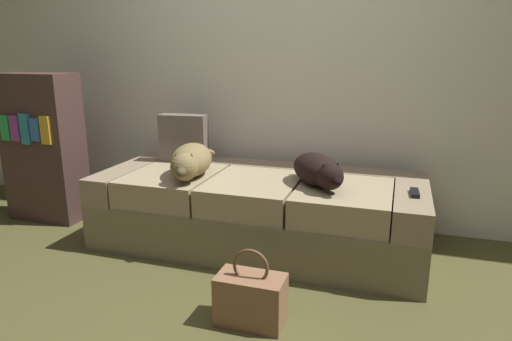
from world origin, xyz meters
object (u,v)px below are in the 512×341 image
(couch, at_px, (258,211))
(handbag, at_px, (251,298))
(dog_tan, at_px, (190,161))
(bookshelf, at_px, (44,148))
(tv_remote, at_px, (415,193))
(dog_dark, at_px, (318,170))
(throw_pillow, at_px, (184,138))

(couch, height_order, handbag, couch)
(dog_tan, distance_m, bookshelf, 1.29)
(dog_tan, bearing_deg, tv_remote, 1.66)
(dog_dark, xyz_separation_m, bookshelf, (-2.10, 0.09, -0.02))
(dog_dark, relative_size, throw_pillow, 1.47)
(dog_dark, bearing_deg, handbag, -101.82)
(handbag, bearing_deg, dog_tan, 131.66)
(couch, xyz_separation_m, dog_dark, (0.40, -0.09, 0.33))
(dog_tan, distance_m, throw_pillow, 0.44)
(tv_remote, relative_size, throw_pillow, 0.44)
(couch, height_order, dog_tan, dog_tan)
(bookshelf, bearing_deg, handbag, -24.21)
(tv_remote, height_order, bookshelf, bookshelf)
(handbag, bearing_deg, dog_dark, 78.18)
(dog_dark, relative_size, handbag, 1.33)
(tv_remote, bearing_deg, dog_tan, 178.63)
(couch, relative_size, bookshelf, 1.90)
(dog_tan, distance_m, handbag, 1.07)
(dog_dark, bearing_deg, dog_tan, -176.51)
(handbag, height_order, bookshelf, bookshelf)
(tv_remote, bearing_deg, throw_pillow, 165.16)
(couch, relative_size, dog_dark, 4.16)
(dog_dark, distance_m, throw_pillow, 1.09)
(tv_remote, bearing_deg, bookshelf, 174.77)
(tv_remote, distance_m, throw_pillow, 1.63)
(bookshelf, bearing_deg, dog_dark, -2.50)
(handbag, bearing_deg, tv_remote, 47.11)
(dog_dark, distance_m, handbag, 0.91)
(throw_pillow, distance_m, handbag, 1.50)
(throw_pillow, relative_size, handbag, 0.90)
(tv_remote, bearing_deg, dog_dark, 175.92)
(couch, height_order, bookshelf, bookshelf)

